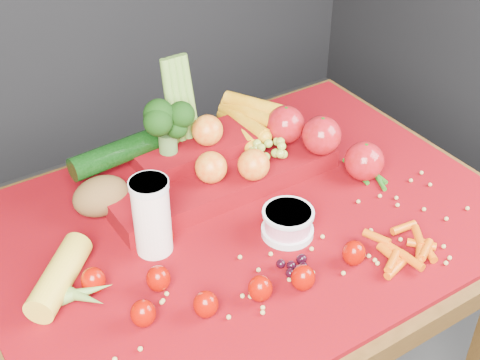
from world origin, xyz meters
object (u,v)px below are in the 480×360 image
table (245,257)px  produce_mound (227,153)px  milk_glass (152,214)px  yogurt_bowl (288,222)px

table → produce_mound: size_ratio=1.78×
produce_mound → milk_glass: bearing=-152.5°
produce_mound → yogurt_bowl: bearing=-91.5°
table → yogurt_bowl: bearing=-61.3°
yogurt_bowl → produce_mound: size_ratio=0.17×
milk_glass → yogurt_bowl: 0.27m
table → yogurt_bowl: size_ratio=10.44×
table → milk_glass: 0.28m
table → milk_glass: bearing=173.9°
milk_glass → yogurt_bowl: milk_glass is taller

